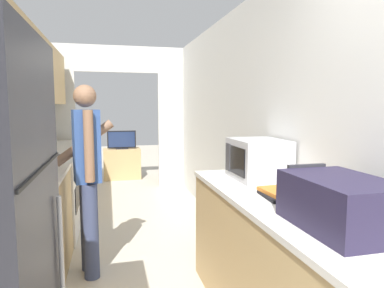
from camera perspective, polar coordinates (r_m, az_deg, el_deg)
name	(u,v)px	position (r m, az deg, el deg)	size (l,w,h in m)	color
wall_right	(263,131)	(3.15, 11.82, 2.15)	(0.06, 7.72, 2.50)	silver
wall_far_with_doorway	(118,109)	(6.13, -12.24, 5.71)	(2.71, 0.06, 2.50)	silver
counter_left	(44,202)	(4.01, -23.40, -8.90)	(0.62, 4.24, 0.91)	tan
counter_right	(281,269)	(2.36, 14.58, -19.48)	(0.62, 1.98, 0.91)	tan
range_oven	(48,198)	(4.16, -22.91, -8.23)	(0.66, 0.78, 1.05)	white
person	(88,175)	(3.08, -17.02, -4.92)	(0.53, 0.42, 1.65)	#384266
suitcase	(340,203)	(1.74, 23.46, -8.99)	(0.37, 0.57, 0.25)	#231E38
microwave	(258,159)	(2.70, 10.92, -2.49)	(0.38, 0.47, 0.31)	#B7B7BC
book_stack	(281,194)	(2.22, 14.60, -8.02)	(0.25, 0.29, 0.04)	black
tv_cabinet	(122,164)	(7.10, -11.57, -3.22)	(0.73, 0.42, 0.61)	tan
television	(122,140)	(6.99, -11.64, 0.65)	(0.56, 0.16, 0.37)	black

